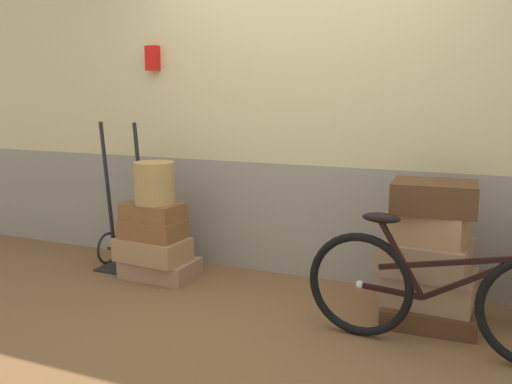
# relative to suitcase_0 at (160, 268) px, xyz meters

# --- Properties ---
(ground) EXTENTS (9.60, 5.20, 0.06)m
(ground) POSITION_rel_suitcase_0_xyz_m (1.00, -0.29, -0.10)
(ground) COLOR brown
(station_building) EXTENTS (7.60, 0.74, 2.84)m
(station_building) POSITION_rel_suitcase_0_xyz_m (1.01, 0.55, 1.35)
(station_building) COLOR gray
(station_building) RESTS_ON ground
(suitcase_0) EXTENTS (0.57, 0.38, 0.15)m
(suitcase_0) POSITION_rel_suitcase_0_xyz_m (0.00, 0.00, 0.00)
(suitcase_0) COLOR #937051
(suitcase_0) RESTS_ON ground
(suitcase_1) EXTENTS (0.57, 0.38, 0.17)m
(suitcase_1) POSITION_rel_suitcase_0_xyz_m (-0.04, -0.04, 0.16)
(suitcase_1) COLOR #9E754C
(suitcase_1) RESTS_ON suitcase_0
(suitcase_2) EXTENTS (0.49, 0.33, 0.15)m
(suitcase_2) POSITION_rel_suitcase_0_xyz_m (-0.03, -0.03, 0.32)
(suitcase_2) COLOR brown
(suitcase_2) RESTS_ON suitcase_1
(suitcase_3) EXTENTS (0.47, 0.33, 0.13)m
(suitcase_3) POSITION_rel_suitcase_0_xyz_m (-0.04, -0.02, 0.46)
(suitcase_3) COLOR brown
(suitcase_3) RESTS_ON suitcase_2
(suitcase_4) EXTENTS (0.58, 0.51, 0.12)m
(suitcase_4) POSITION_rel_suitcase_0_xyz_m (2.04, -0.05, -0.01)
(suitcase_4) COLOR #4C2D19
(suitcase_4) RESTS_ON ground
(suitcase_5) EXTENTS (0.56, 0.51, 0.20)m
(suitcase_5) POSITION_rel_suitcase_0_xyz_m (2.04, -0.00, 0.14)
(suitcase_5) COLOR #937051
(suitcase_5) RESTS_ON suitcase_4
(suitcase_6) EXTENTS (0.56, 0.51, 0.20)m
(suitcase_6) POSITION_rel_suitcase_0_xyz_m (2.00, -0.02, 0.34)
(suitcase_6) COLOR #937051
(suitcase_6) RESTS_ON suitcase_5
(suitcase_7) EXTENTS (0.49, 0.44, 0.19)m
(suitcase_7) POSITION_rel_suitcase_0_xyz_m (2.00, -0.01, 0.54)
(suitcase_7) COLOR #9E754C
(suitcase_7) RESTS_ON suitcase_6
(suitcase_8) EXTENTS (0.52, 0.41, 0.19)m
(suitcase_8) POSITION_rel_suitcase_0_xyz_m (2.03, -0.04, 0.73)
(suitcase_8) COLOR #4C2D19
(suitcase_8) RESTS_ON suitcase_7
(wicker_basket) EXTENTS (0.31, 0.31, 0.32)m
(wicker_basket) POSITION_rel_suitcase_0_xyz_m (-0.01, -0.02, 0.68)
(wicker_basket) COLOR #A8844C
(wicker_basket) RESTS_ON suitcase_3
(luggage_trolley) EXTENTS (0.41, 0.36, 1.20)m
(luggage_trolley) POSITION_rel_suitcase_0_xyz_m (-0.40, 0.09, 0.21)
(luggage_trolley) COLOR black
(luggage_trolley) RESTS_ON ground
(bicycle) EXTENTS (1.58, 0.46, 0.81)m
(bicycle) POSITION_rel_suitcase_0_xyz_m (2.14, -0.45, 0.26)
(bicycle) COLOR black
(bicycle) RESTS_ON ground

